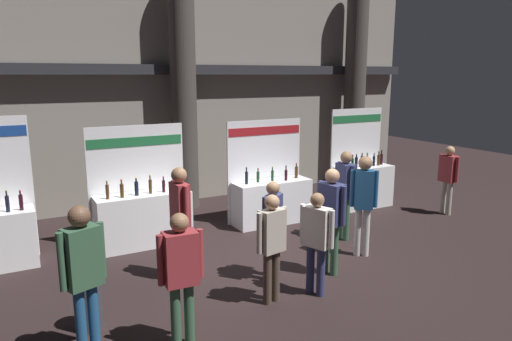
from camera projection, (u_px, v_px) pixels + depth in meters
The scene contains 16 objects.
ground_plane at pixel (273, 265), 8.18m from camera, with size 28.90×28.90×0.00m, color black.
hall_colonnade at pixel (176, 83), 11.66m from camera, with size 14.45×1.10×6.13m.
exhibitor_booth_1 at pixel (143, 215), 9.04m from camera, with size 1.88×0.66×2.30m.
exhibitor_booth_2 at pixel (271, 197), 10.43m from camera, with size 1.84×0.66×2.27m.
exhibitor_booth_3 at pixel (362, 182), 11.70m from camera, with size 1.55×0.66×2.43m.
trash_bin at pixel (89, 305), 6.09m from camera, with size 0.36×0.36×0.64m.
visitor_0 at pixel (364, 197), 8.40m from camera, with size 0.41×0.37×1.85m.
visitor_1 at pixel (345, 187), 9.26m from camera, with size 0.29×0.55×1.79m.
visitor_2 at pixel (83, 268), 5.31m from camera, with size 0.53×0.35×1.84m.
visitor_3 at pixel (316, 235), 6.93m from camera, with size 0.34×0.56×1.57m.
visitor_4 at pixel (180, 213), 7.41m from camera, with size 0.25×0.55×1.85m.
visitor_5 at pixel (181, 268), 5.55m from camera, with size 0.56×0.28×1.69m.
visitor_6 at pixel (273, 222), 7.48m from camera, with size 0.46×0.39×1.61m.
visitor_7 at pixel (331, 211), 7.63m from camera, with size 0.33×0.56×1.78m.
visitor_8 at pixel (272, 240), 6.67m from camera, with size 0.54×0.28×1.61m.
visitor_9 at pixel (448, 174), 10.99m from camera, with size 0.25×0.55×1.63m.
Camera 1 is at (-3.92, -6.61, 3.26)m, focal length 32.96 mm.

